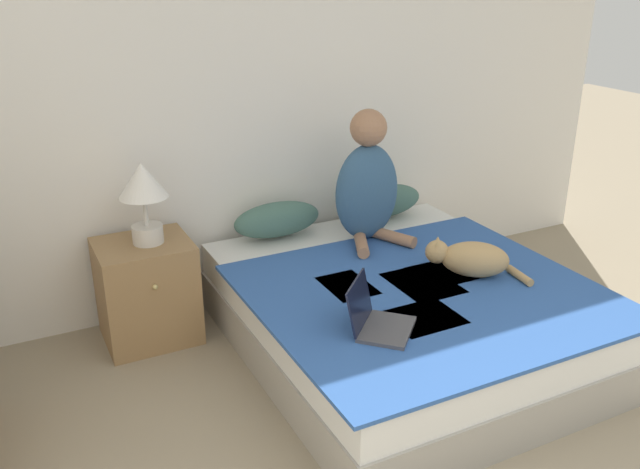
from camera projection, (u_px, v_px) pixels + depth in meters
name	position (u px, v px, depth m)	size (l,w,h in m)	color
wall_back	(270.00, 93.00, 4.03)	(5.12, 0.05, 2.55)	white
bed	(403.00, 314.00, 3.69)	(1.72, 1.95, 0.44)	#9E998E
pillow_near	(277.00, 219.00, 4.10)	(0.55, 0.22, 0.21)	#42665B
pillow_far	(383.00, 201.00, 4.42)	(0.55, 0.22, 0.21)	#42665B
person_sitting	(367.00, 185.00, 3.98)	(0.41, 0.40, 0.79)	#33567A
cat_tabby	(470.00, 258.00, 3.59)	(0.45, 0.43, 0.20)	tan
laptop_open	(377.00, 320.00, 3.07)	(0.40, 0.40, 0.23)	#424247
nightstand	(147.00, 291.00, 3.78)	(0.51, 0.46, 0.58)	#937047
table_lamp	(143.00, 190.00, 3.57)	(0.26, 0.26, 0.45)	beige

